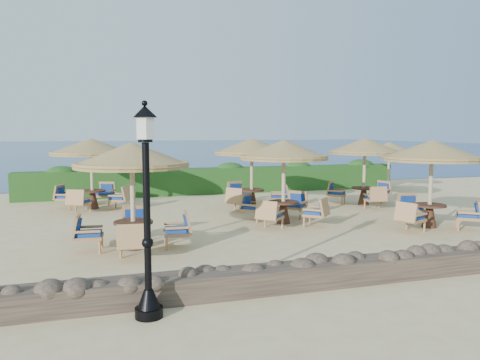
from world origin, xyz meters
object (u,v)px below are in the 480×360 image
cafe_set_0 (132,176)px  cafe_set_1 (284,166)px  cafe_set_3 (91,159)px  extra_parasol (389,147)px  lamp_post (147,220)px  cafe_set_5 (365,157)px  cafe_set_2 (432,164)px  cafe_set_4 (252,157)px

cafe_set_0 → cafe_set_1: size_ratio=1.02×
cafe_set_0 → cafe_set_3: 6.73m
extra_parasol → lamp_post: bearing=-136.4°
cafe_set_1 → cafe_set_5: (4.43, 2.48, 0.10)m
extra_parasol → cafe_set_0: bearing=-148.8°
cafe_set_2 → extra_parasol: bearing=63.8°
lamp_post → cafe_set_5: (9.33, 8.86, 0.37)m
extra_parasol → cafe_set_5: 4.54m
cafe_set_0 → cafe_set_1: same height
extra_parasol → cafe_set_5: (-3.27, -3.14, -0.25)m
cafe_set_2 → cafe_set_4: bearing=128.2°
extra_parasol → cafe_set_5: cafe_set_5 is taller
cafe_set_1 → cafe_set_3: size_ratio=0.94×
lamp_post → cafe_set_2: (8.91, 4.51, 0.39)m
cafe_set_1 → cafe_set_4: same height
cafe_set_0 → cafe_set_1: 5.18m
cafe_set_1 → cafe_set_3: same height
cafe_set_1 → cafe_set_5: bearing=29.2°
cafe_set_1 → cafe_set_4: bearing=89.8°
cafe_set_4 → cafe_set_5: bearing=-9.6°
lamp_post → cafe_set_5: bearing=43.5°
cafe_set_1 → cafe_set_2: size_ratio=0.94×
cafe_set_0 → cafe_set_2: 8.82m
cafe_set_3 → cafe_set_5: size_ratio=1.05×
cafe_set_2 → cafe_set_5: same height
lamp_post → cafe_set_3: lamp_post is taller
extra_parasol → cafe_set_5: size_ratio=0.84×
lamp_post → cafe_set_2: lamp_post is taller
extra_parasol → cafe_set_3: size_ratio=0.81×
lamp_post → cafe_set_3: 11.12m
cafe_set_1 → extra_parasol: bearing=36.1°
lamp_post → extra_parasol: (12.60, 12.00, 0.62)m
cafe_set_0 → cafe_set_3: size_ratio=0.96×
lamp_post → cafe_set_0: size_ratio=1.16×
cafe_set_2 → cafe_set_5: size_ratio=1.04×
lamp_post → cafe_set_4: bearing=62.9°
cafe_set_2 → cafe_set_3: same height
extra_parasol → cafe_set_0: cafe_set_0 is taller
cafe_set_2 → cafe_set_5: bearing=84.6°
cafe_set_2 → cafe_set_4: (-4.01, 5.10, -0.02)m
extra_parasol → cafe_set_1: cafe_set_1 is taller
cafe_set_0 → cafe_set_3: (-1.02, 6.65, 0.04)m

